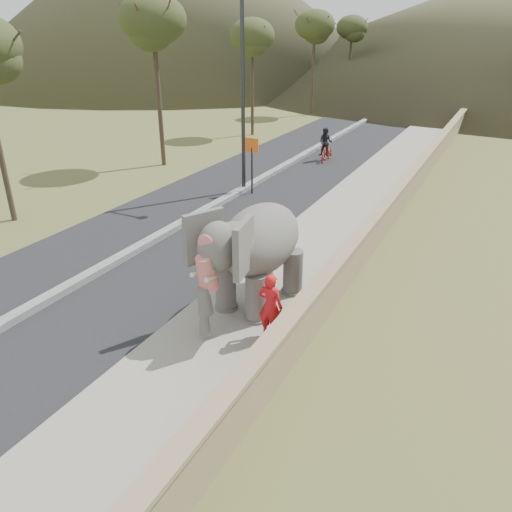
{
  "coord_description": "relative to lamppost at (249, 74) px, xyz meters",
  "views": [
    {
      "loc": [
        4.99,
        -5.85,
        6.61
      ],
      "look_at": [
        0.2,
        3.6,
        1.7
      ],
      "focal_mm": 35.0,
      "sensor_mm": 36.0,
      "label": 1
    }
  ],
  "objects": [
    {
      "name": "parapet",
      "position": [
        6.34,
        -2.68,
        -4.32
      ],
      "size": [
        0.3,
        120.0,
        1.1
      ],
      "primitive_type": "cube",
      "color": "tan",
      "rests_on": "ground"
    },
    {
      "name": "elephant_and_man",
      "position": [
        4.71,
        -8.47,
        -3.4
      ],
      "size": [
        2.43,
        3.92,
        2.68
      ],
      "color": "slate",
      "rests_on": "ground"
    },
    {
      "name": "trees",
      "position": [
        5.62,
        15.18,
        -1.2
      ],
      "size": [
        47.22,
        41.75,
        8.26
      ],
      "color": "#473828",
      "rests_on": "ground"
    },
    {
      "name": "road",
      "position": [
        -0.31,
        -2.68,
        -4.86
      ],
      "size": [
        7.0,
        120.0,
        0.03
      ],
      "primitive_type": "cube",
      "color": "black",
      "rests_on": "ground"
    },
    {
      "name": "lamppost",
      "position": [
        0.0,
        0.0,
        0.0
      ],
      "size": [
        1.76,
        0.36,
        8.0
      ],
      "color": "#2C2C31",
      "rests_on": "ground"
    },
    {
      "name": "motorcyclist",
      "position": [
        1.08,
        6.7,
        -4.2
      ],
      "size": [
        0.8,
        1.67,
        1.74
      ],
      "color": "maroon",
      "rests_on": "ground"
    },
    {
      "name": "median",
      "position": [
        -0.31,
        -2.68,
        -4.76
      ],
      "size": [
        0.35,
        120.0,
        0.22
      ],
      "primitive_type": "cube",
      "color": "black",
      "rests_on": "ground"
    },
    {
      "name": "walkway",
      "position": [
        4.69,
        -2.68,
        -4.8
      ],
      "size": [
        3.0,
        120.0,
        0.15
      ],
      "primitive_type": "cube",
      "color": "#9E9687",
      "rests_on": "ground"
    },
    {
      "name": "ground",
      "position": [
        4.69,
        -12.68,
        -4.87
      ],
      "size": [
        160.0,
        160.0,
        0.0
      ],
      "primitive_type": "plane",
      "color": "olive",
      "rests_on": "ground"
    },
    {
      "name": "signboard",
      "position": [
        0.19,
        -0.19,
        -3.23
      ],
      "size": [
        0.6,
        0.08,
        2.4
      ],
      "color": "#2D2D33",
      "rests_on": "ground"
    }
  ]
}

